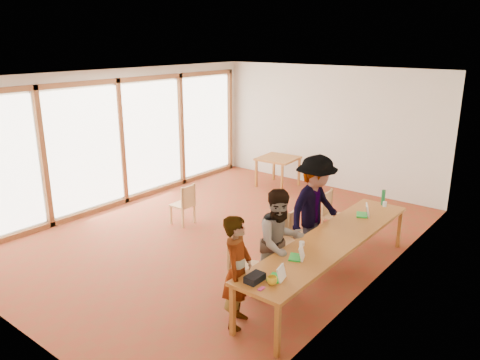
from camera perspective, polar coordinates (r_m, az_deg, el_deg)
The scene contains 25 objects.
ground at distance 9.07m, azimuth -2.02°, elevation -6.61°, with size 8.00×8.00×0.00m, color brown.
wall_back at distance 11.84m, azimuth 10.64°, elevation 6.31°, with size 6.00×0.10×3.00m, color beige.
wall_front at distance 6.26m, azimuth -26.74°, elevation -4.76°, with size 6.00×0.10×3.00m, color beige.
wall_right at distance 7.08m, azimuth 16.67°, elevation -1.23°, with size 0.10×8.00×3.00m, color beige.
window_wall at distance 10.70m, azimuth -14.31°, elevation 4.97°, with size 0.10×8.00×3.00m, color white.
ceiling at distance 8.34m, azimuth -2.24°, elevation 12.79°, with size 6.00×8.00×0.04m, color white.
communal_table at distance 7.19m, azimuth 11.15°, elevation -7.35°, with size 0.80×4.00×0.75m.
side_table at distance 11.80m, azimuth 4.66°, elevation 2.38°, with size 0.90×0.90×0.75m.
chair_near at distance 7.01m, azimuth -0.27°, elevation -9.49°, with size 0.49×0.49×0.43m.
chair_mid at distance 7.82m, azimuth 4.97°, elevation -6.57°, with size 0.50×0.50×0.44m.
chair_far at distance 8.11m, azimuth 6.99°, elevation -5.85°, with size 0.44×0.44×0.43m.
chair_empty at distance 8.98m, azimuth 11.04°, elevation -3.53°, with size 0.42×0.42×0.46m.
chair_spare at distance 9.41m, azimuth -6.68°, elevation -2.49°, with size 0.40×0.40×0.44m.
person_near at distance 6.09m, azimuth -0.31°, elevation -11.08°, with size 0.55×0.36×1.52m, color gray.
person_mid at distance 6.78m, azimuth 4.90°, elevation -7.65°, with size 0.78×0.61×1.61m, color gray.
person_far at distance 7.84m, azimuth 9.14°, elevation -3.49°, with size 1.18×0.68×1.83m, color gray.
laptop_near at distance 5.93m, azimuth 4.69°, elevation -11.53°, with size 0.23×0.25×0.18m.
laptop_mid at distance 6.46m, azimuth 7.14°, elevation -9.06°, with size 0.27×0.28×0.19m.
laptop_far at distance 8.15m, azimuth 14.96°, elevation -3.86°, with size 0.29×0.30×0.21m.
yellow_mug at distance 5.81m, azimuth 3.93°, elevation -12.12°, with size 0.13×0.13×0.10m, color yellow.
green_bottle at distance 8.74m, azimuth 17.07°, elevation -2.05°, with size 0.07×0.07×0.28m, color #186C33.
clear_glass at distance 8.69m, azimuth 17.23°, elevation -2.83°, with size 0.07×0.07×0.09m, color silver.
condiment_cup at distance 6.86m, azimuth 7.54°, elevation -7.69°, with size 0.08×0.08×0.06m, color white.
pink_phone at distance 5.72m, azimuth 2.60°, elevation -13.09°, with size 0.05×0.10×0.01m, color #BE2D72.
black_pouch at distance 5.87m, azimuth 1.81°, elevation -11.85°, with size 0.16×0.26×0.09m, color black.
Camera 1 is at (5.42, -6.31, 3.62)m, focal length 35.00 mm.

